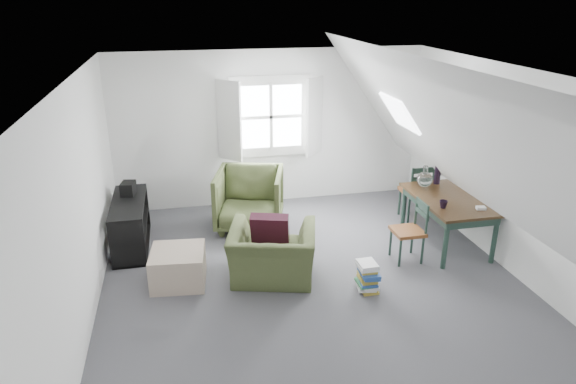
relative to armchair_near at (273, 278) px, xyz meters
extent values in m
plane|color=#4B4B50|center=(0.45, -0.24, 0.00)|extent=(5.50, 5.50, 0.00)
plane|color=white|center=(0.45, -0.24, 2.50)|extent=(5.50, 5.50, 0.00)
plane|color=white|center=(0.45, 2.51, 1.25)|extent=(5.00, 0.00, 5.00)
plane|color=white|center=(0.45, -2.99, 1.25)|extent=(5.00, 0.00, 5.00)
plane|color=white|center=(-2.05, -0.24, 1.25)|extent=(0.00, 5.50, 5.50)
plane|color=white|center=(2.95, -0.24, 1.25)|extent=(0.00, 5.50, 5.50)
plane|color=white|center=(-1.10, -0.24, 1.78)|extent=(3.19, 5.50, 4.48)
plane|color=white|center=(2.00, -0.24, 1.78)|extent=(3.19, 5.50, 4.48)
cube|color=white|center=(0.45, 2.49, 1.45)|extent=(1.30, 0.04, 1.30)
cube|color=white|center=(-0.23, 2.33, 1.45)|extent=(0.35, 0.35, 1.25)
cube|color=white|center=(1.13, 2.33, 1.45)|extent=(0.35, 0.35, 1.25)
cube|color=white|center=(0.45, 2.48, 1.45)|extent=(1.00, 0.02, 1.00)
cube|color=white|center=(0.45, 2.46, 1.45)|extent=(1.08, 0.04, 0.05)
cube|color=white|center=(0.45, 2.46, 1.45)|extent=(0.05, 0.04, 1.08)
cube|color=white|center=(2.00, 1.06, 1.75)|extent=(0.35, 0.75, 0.47)
imported|color=#3F4A27|center=(0.00, 0.00, 0.00)|extent=(1.22, 1.13, 0.67)
imported|color=#3F4A27|center=(-0.05, 1.55, 0.00)|extent=(1.17, 1.19, 0.89)
cube|color=#3A101F|center=(0.00, 0.15, 0.58)|extent=(0.52, 0.39, 0.48)
cube|color=tan|center=(-1.13, 0.15, 0.21)|extent=(0.69, 0.69, 0.42)
cube|color=black|center=(2.52, 0.40, 0.68)|extent=(0.84, 1.40, 0.04)
cube|color=#21372E|center=(2.52, 0.40, 0.60)|extent=(0.74, 1.30, 0.11)
cylinder|color=#21372E|center=(2.17, -0.23, 0.33)|extent=(0.07, 0.07, 0.66)
cylinder|color=#21372E|center=(2.86, -0.23, 0.33)|extent=(0.07, 0.07, 0.66)
cylinder|color=#21372E|center=(2.17, 1.02, 0.33)|extent=(0.07, 0.07, 0.66)
cylinder|color=#21372E|center=(2.86, 1.02, 0.33)|extent=(0.07, 0.07, 0.66)
sphere|color=silver|center=(2.37, 0.85, 0.82)|extent=(0.22, 0.22, 0.22)
cylinder|color=silver|center=(2.37, 0.85, 0.96)|extent=(0.07, 0.07, 0.12)
cylinder|color=black|center=(2.62, 0.95, 0.84)|extent=(0.09, 0.09, 0.28)
cylinder|color=#3F2D1E|center=(2.62, 0.95, 1.14)|extent=(0.03, 0.06, 0.50)
cylinder|color=#3F2D1E|center=(2.64, 0.96, 1.14)|extent=(0.05, 0.07, 0.50)
cylinder|color=#3F2D1E|center=(2.61, 0.93, 1.14)|extent=(0.06, 0.08, 0.50)
imported|color=black|center=(2.27, 0.10, 0.70)|extent=(0.12, 0.12, 0.10)
cube|color=white|center=(2.72, -0.05, 0.72)|extent=(0.13, 0.10, 0.04)
cube|color=brown|center=(2.49, 1.32, 0.45)|extent=(0.42, 0.42, 0.05)
cylinder|color=#21372E|center=(2.66, 1.49, 0.21)|extent=(0.04, 0.04, 0.43)
cylinder|color=#21372E|center=(2.66, 1.15, 0.21)|extent=(0.04, 0.04, 0.43)
cylinder|color=#21372E|center=(2.32, 1.49, 0.21)|extent=(0.04, 0.04, 0.43)
cylinder|color=#21372E|center=(2.32, 1.15, 0.21)|extent=(0.04, 0.04, 0.43)
cylinder|color=#21372E|center=(2.66, 1.13, 0.67)|extent=(0.04, 0.04, 0.45)
cylinder|color=#21372E|center=(2.32, 1.13, 0.67)|extent=(0.04, 0.04, 0.45)
cube|color=#21372E|center=(2.49, 1.13, 0.85)|extent=(0.34, 0.03, 0.08)
cube|color=#21372E|center=(2.49, 1.13, 0.72)|extent=(0.34, 0.03, 0.06)
cube|color=brown|center=(1.80, 0.09, 0.41)|extent=(0.38, 0.38, 0.05)
cylinder|color=#21372E|center=(1.65, 0.25, 0.20)|extent=(0.03, 0.03, 0.39)
cylinder|color=#21372E|center=(1.96, 0.25, 0.20)|extent=(0.03, 0.03, 0.39)
cylinder|color=#21372E|center=(1.65, -0.06, 0.20)|extent=(0.03, 0.03, 0.39)
cylinder|color=#21372E|center=(1.96, -0.06, 0.20)|extent=(0.03, 0.03, 0.39)
cylinder|color=#21372E|center=(1.97, 0.25, 0.61)|extent=(0.03, 0.03, 0.41)
cylinder|color=#21372E|center=(1.97, -0.06, 0.61)|extent=(0.03, 0.03, 0.41)
cube|color=#21372E|center=(1.97, 0.09, 0.77)|extent=(0.03, 0.31, 0.07)
cube|color=#21372E|center=(1.97, 0.09, 0.66)|extent=(0.03, 0.31, 0.05)
cube|color=black|center=(-1.75, 1.27, 0.02)|extent=(0.44, 1.31, 0.03)
cube|color=black|center=(-1.75, 1.27, 0.33)|extent=(0.44, 1.31, 0.03)
cube|color=black|center=(-1.75, 1.27, 0.66)|extent=(0.44, 1.31, 0.03)
cube|color=black|center=(-1.75, 0.63, 0.33)|extent=(0.44, 0.03, 0.66)
cube|color=black|center=(-1.75, 1.91, 0.33)|extent=(0.44, 0.03, 0.66)
cube|color=#264C99|center=(-1.75, 0.89, 0.14)|extent=(0.20, 0.22, 0.24)
cube|color=red|center=(-1.75, 1.38, 0.14)|extent=(0.20, 0.26, 0.24)
cube|color=white|center=(-1.75, 1.05, 0.46)|extent=(0.20, 0.24, 0.22)
cube|color=black|center=(-1.75, 1.52, 0.75)|extent=(0.22, 0.27, 0.19)
cube|color=#B29933|center=(1.06, -0.52, 0.02)|extent=(0.19, 0.25, 0.03)
cube|color=white|center=(1.03, -0.50, 0.05)|extent=(0.24, 0.27, 0.03)
cube|color=white|center=(1.06, -0.52, 0.08)|extent=(0.20, 0.27, 0.03)
cube|color=#337F4C|center=(1.02, -0.51, 0.11)|extent=(0.20, 0.25, 0.03)
cube|color=#264C99|center=(1.04, -0.53, 0.13)|extent=(0.22, 0.28, 0.02)
cube|color=#B29933|center=(1.04, -0.51, 0.15)|extent=(0.19, 0.25, 0.02)
cube|color=#B29933|center=(1.04, -0.50, 0.18)|extent=(0.22, 0.28, 0.03)
cube|color=#264C99|center=(1.07, -0.53, 0.21)|extent=(0.22, 0.28, 0.03)
cube|color=#264C99|center=(1.05, -0.53, 0.24)|extent=(0.23, 0.28, 0.03)
cube|color=#B29933|center=(1.04, -0.49, 0.28)|extent=(0.20, 0.26, 0.03)
cube|color=white|center=(1.03, -0.49, 0.31)|extent=(0.21, 0.24, 0.04)
cube|color=white|center=(1.03, -0.49, 0.34)|extent=(0.21, 0.25, 0.03)
camera|label=1|loc=(-1.00, -5.44, 3.30)|focal=32.00mm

